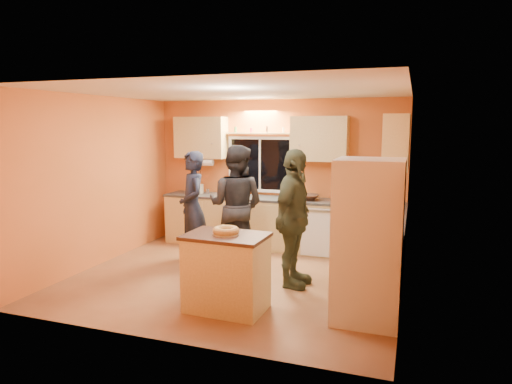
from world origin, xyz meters
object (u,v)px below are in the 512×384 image
at_px(person_center, 236,205).
at_px(person_right, 294,219).
at_px(person_left, 193,207).
at_px(island, 226,272).
at_px(refrigerator, 368,241).

relative_size(person_center, person_right, 1.00).
distance_m(person_left, person_right, 1.85).
bearing_deg(person_left, island, -2.63).
distance_m(refrigerator, person_right, 1.31).
xyz_separation_m(refrigerator, person_center, (-2.13, 1.44, 0.03)).
distance_m(refrigerator, island, 1.65).
distance_m(island, person_left, 2.05).
relative_size(person_left, person_right, 0.95).
bearing_deg(person_center, refrigerator, 145.47).
bearing_deg(person_left, refrigerator, 24.10).
relative_size(island, person_right, 0.52).
bearing_deg(person_right, person_center, 63.71).
bearing_deg(island, person_right, 65.08).
relative_size(refrigerator, island, 1.88).
height_order(island, person_left, person_left).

